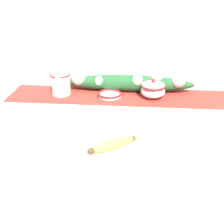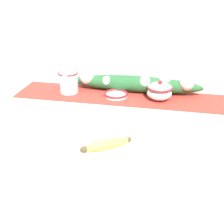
{
  "view_description": "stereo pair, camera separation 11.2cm",
  "coord_description": "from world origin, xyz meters",
  "px_view_note": "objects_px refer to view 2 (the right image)",
  "views": [
    {
      "loc": [
        0.03,
        -1.05,
        1.42
      ],
      "look_at": [
        -0.05,
        -0.05,
        0.93
      ],
      "focal_mm": 45.0,
      "sensor_mm": 36.0,
      "label": 1
    },
    {
      "loc": [
        0.14,
        -1.03,
        1.42
      ],
      "look_at": [
        -0.05,
        -0.05,
        0.93
      ],
      "focal_mm": 45.0,
      "sensor_mm": 36.0,
      "label": 2
    }
  ],
  "objects_px": {
    "banana": "(107,144)",
    "small_dish": "(116,94)",
    "spoon": "(178,117)",
    "cream_pitcher": "(69,81)",
    "sugar_bowl": "(159,91)"
  },
  "relations": [
    {
      "from": "spoon",
      "to": "banana",
      "type": "bearing_deg",
      "value": -135.04
    },
    {
      "from": "banana",
      "to": "small_dish",
      "type": "bearing_deg",
      "value": 96.44
    },
    {
      "from": "sugar_bowl",
      "to": "small_dish",
      "type": "xyz_separation_m",
      "value": [
        -0.21,
        -0.01,
        -0.03
      ]
    },
    {
      "from": "spoon",
      "to": "small_dish",
      "type": "bearing_deg",
      "value": 145.38
    },
    {
      "from": "cream_pitcher",
      "to": "small_dish",
      "type": "bearing_deg",
      "value": -2.35
    },
    {
      "from": "cream_pitcher",
      "to": "small_dish",
      "type": "relative_size",
      "value": 0.98
    },
    {
      "from": "sugar_bowl",
      "to": "banana",
      "type": "distance_m",
      "value": 0.49
    },
    {
      "from": "spoon",
      "to": "cream_pitcher",
      "type": "bearing_deg",
      "value": 156.88
    },
    {
      "from": "banana",
      "to": "spoon",
      "type": "height_order",
      "value": "banana"
    },
    {
      "from": "cream_pitcher",
      "to": "banana",
      "type": "bearing_deg",
      "value": -57.65
    },
    {
      "from": "sugar_bowl",
      "to": "spoon",
      "type": "distance_m",
      "value": 0.2
    },
    {
      "from": "sugar_bowl",
      "to": "banana",
      "type": "xyz_separation_m",
      "value": [
        -0.16,
        -0.47,
        -0.03
      ]
    },
    {
      "from": "small_dish",
      "to": "spoon",
      "type": "bearing_deg",
      "value": -30.03
    },
    {
      "from": "cream_pitcher",
      "to": "sugar_bowl",
      "type": "bearing_deg",
      "value": -0.19
    },
    {
      "from": "small_dish",
      "to": "spoon",
      "type": "height_order",
      "value": "small_dish"
    }
  ]
}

